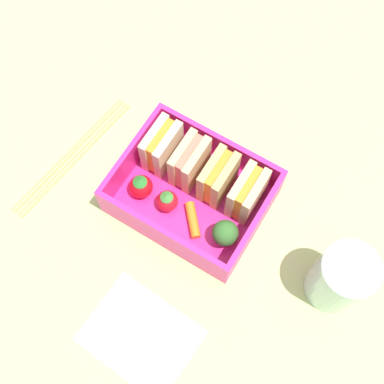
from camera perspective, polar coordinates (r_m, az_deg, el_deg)
ground_plane at (r=63.35cm, az=0.00°, el=-1.23°), size 120.00×120.00×2.00cm
bento_tray at (r=61.86cm, az=0.00°, el=-0.72°), size 16.54×13.01×1.20cm
bento_rim at (r=59.22cm, az=0.00°, el=0.26°), size 16.54×13.01×4.46cm
sandwich_left at (r=60.80cm, az=-3.23°, el=4.88°), size 2.70×5.05×5.73cm
sandwich_center_left at (r=59.87cm, az=-0.25°, el=3.25°), size 2.70×5.05×5.73cm
sandwich_center at (r=59.16cm, az=2.80°, el=1.57°), size 2.70×5.05×5.73cm
sandwich_center_right at (r=58.68cm, az=5.90°, el=-0.16°), size 2.70×5.05×5.73cm
strawberry_left at (r=60.47cm, az=-5.47°, el=0.62°), size 2.70×2.70×3.30cm
strawberry_far_left at (r=59.75cm, az=-2.67°, el=-0.94°), size 2.44×2.44×3.04cm
carrot_stick_far_left at (r=59.76cm, az=0.08°, el=-3.01°), size 3.54×3.79×1.10cm
broccoli_floret at (r=57.67cm, az=3.57°, el=-4.43°), size 2.89×2.89×3.80cm
chopstick_pair at (r=65.93cm, az=-12.62°, el=3.87°), size 4.15×18.95×0.70cm
drinking_glass at (r=57.33cm, az=15.55°, el=-8.85°), size 5.86×5.86×8.81cm
folded_napkin at (r=58.83cm, az=-5.54°, el=-14.99°), size 11.84×9.49×0.40cm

